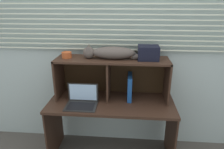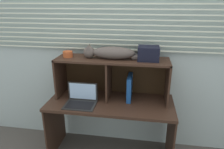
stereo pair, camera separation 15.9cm
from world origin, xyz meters
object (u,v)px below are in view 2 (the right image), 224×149
Objects in this scene: book_stack at (85,93)px; small_basket at (68,54)px; cat at (111,53)px; storage_box at (148,53)px; binder_upright at (130,87)px; laptop at (81,100)px.

book_stack is 0.50m from small_basket.
storage_box is at bearing -0.00° from cat.
binder_upright is at bearing 0.03° from book_stack.
book_stack is (-0.53, -0.00, -0.11)m from binder_upright.
binder_upright is (0.22, -0.00, -0.39)m from cat.
storage_box reaches higher than book_stack.
laptop is at bearing -157.68° from binder_upright.
binder_upright is at bearing 180.00° from storage_box.
small_basket reaches higher than book_stack.
binder_upright is 1.28× the size of storage_box.
small_basket is at bearing 132.72° from laptop.
cat is 3.40× the size of storage_box.
laptop is 0.21m from book_stack.
cat is at bearing 180.00° from binder_upright.
storage_box is at bearing 0.00° from binder_upright.
laptop is 0.88m from storage_box.
storage_box reaches higher than laptop.
cat is at bearing 0.05° from book_stack.
cat reaches higher than binder_upright.
book_stack is (-0.02, 0.21, -0.01)m from laptop.
book_stack is at bearing -179.95° from cat.
book_stack is 0.88m from storage_box.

